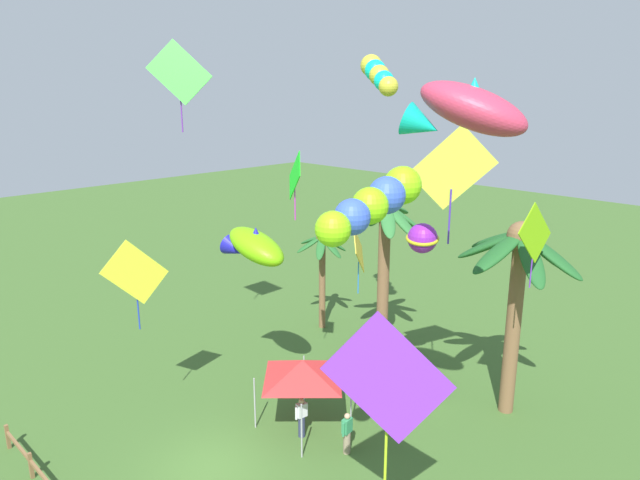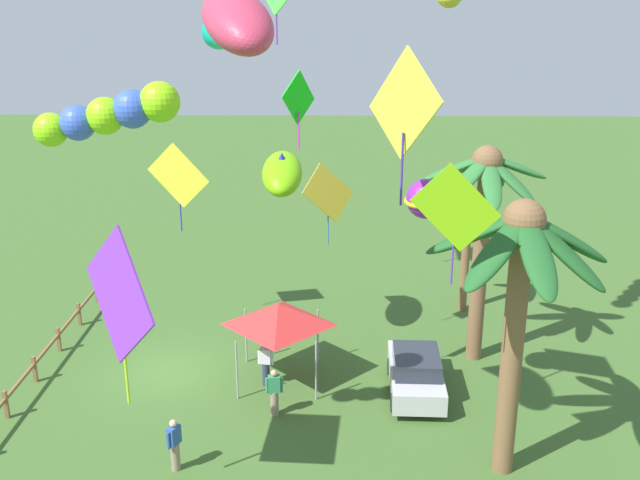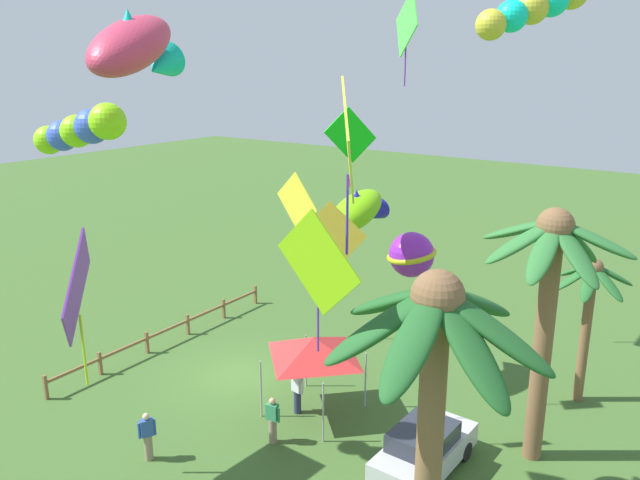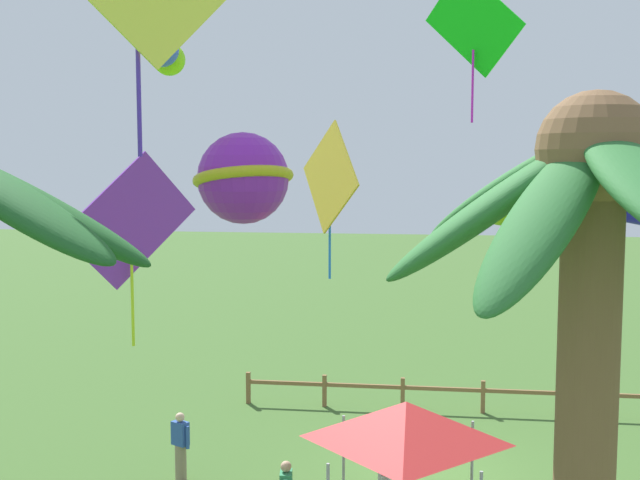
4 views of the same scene
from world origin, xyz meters
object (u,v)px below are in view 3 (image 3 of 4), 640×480
Objects in this scene: kite_diamond_10 at (350,136)px; kite_tube_11 at (537,6)px; palm_tree_1 at (590,297)px; kite_ball_6 at (412,255)px; kite_diamond_1 at (318,265)px; festival_tent at (314,347)px; parked_car_0 at (424,449)px; kite_diamond_8 at (407,24)px; kite_diamond_2 at (297,203)px; kite_fish_4 at (135,47)px; kite_fish_3 at (359,211)px; kite_diamond_7 at (348,145)px; spectator_2 at (297,392)px; kite_diamond_5 at (77,290)px; spectator_0 at (273,420)px; kite_tube_9 at (81,130)px; palm_tree_0 at (436,358)px; spectator_1 at (148,436)px; palm_tree_2 at (550,278)px; kite_diamond_0 at (335,234)px.

kite_tube_11 reaches higher than kite_diamond_10.
kite_ball_6 is (8.20, -2.82, 3.09)m from palm_tree_1.
festival_tent is at bearing -143.55° from kite_diamond_1.
palm_tree_1 reaches higher than parked_car_0.
kite_diamond_10 is at bearing 11.01° from kite_diamond_8.
kite_fish_4 reaches higher than kite_diamond_2.
kite_diamond_7 is (6.44, 3.63, 3.26)m from kite_fish_3.
parked_car_0 is at bearing 85.28° from spectator_2.
kite_diamond_2 is 6.79m from kite_diamond_10.
kite_fish_4 is at bearing 1.45° from spectator_2.
kite_diamond_5 is at bearing -39.91° from palm_tree_1.
festival_tent reaches higher than spectator_2.
kite_tube_9 is at bearing -41.81° from spectator_0.
kite_tube_9 is at bearing -63.25° from kite_ball_6.
spectator_0 is (-2.68, -6.65, -5.16)m from palm_tree_0.
spectator_0 is at bearing -57.19° from kite_tube_11.
kite_fish_3 is (-7.93, 2.57, 5.92)m from spectator_1.
kite_diamond_7 reaches higher than kite_diamond_1.
kite_tube_11 is (5.03, 6.45, 0.00)m from kite_diamond_8.
kite_tube_9 is 1.17× the size of kite_tube_11.
kite_tube_11 is (-6.80, 8.61, 12.43)m from spectator_1.
spectator_1 is 10.24m from kite_diamond_1.
kite_diamond_10 is (3.42, 4.78, 3.39)m from kite_diamond_2.
kite_diamond_10 is at bearing 168.34° from spectator_0.
kite_diamond_10 is (-7.58, 3.99, 3.74)m from kite_diamond_5.
kite_diamond_10 is (-7.38, -3.97, 1.57)m from kite_diamond_1.
palm_tree_1 reaches higher than spectator_2.
kite_diamond_5 is (8.32, -10.34, -0.05)m from palm_tree_2.
kite_ball_6 is at bearing 66.29° from festival_tent.
kite_diamond_10 is (-6.24, 3.25, 8.74)m from spectator_1.
kite_diamond_5 is at bearing -51.17° from palm_tree_2.
kite_fish_3 is (-9.07, -4.66, -1.26)m from kite_diamond_1.
parked_car_0 is 1.33× the size of kite_diamond_1.
kite_fish_4 is at bearing -1.85° from kite_fish_3.
kite_diamond_0 reaches higher than palm_tree_2.
spectator_0 is at bearing -111.14° from kite_diamond_7.
kite_diamond_5 reaches higher than parked_car_0.
kite_tube_9 is 12.39m from kite_tube_11.
kite_diamond_8 reaches higher than palm_tree_0.
kite_diamond_7 is at bearing -27.77° from kite_ball_6.
palm_tree_1 is 1.29× the size of kite_diamond_7.
festival_tent is at bearing 42.37° from kite_diamond_2.
kite_tube_11 is (-2.01, 6.49, 12.43)m from spectator_2.
kite_diamond_8 is 1.07× the size of kite_tube_9.
kite_diamond_5 is at bearing -27.74° from kite_diamond_10.
palm_tree_0 is 3.07× the size of kite_diamond_10.
palm_tree_2 is 2.36× the size of kite_fish_3.
spectator_2 is (-0.42, -5.06, 0.06)m from parked_car_0.
spectator_1 is 5.24m from spectator_2.
festival_tent is (-0.38, 0.44, 1.65)m from spectator_2.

